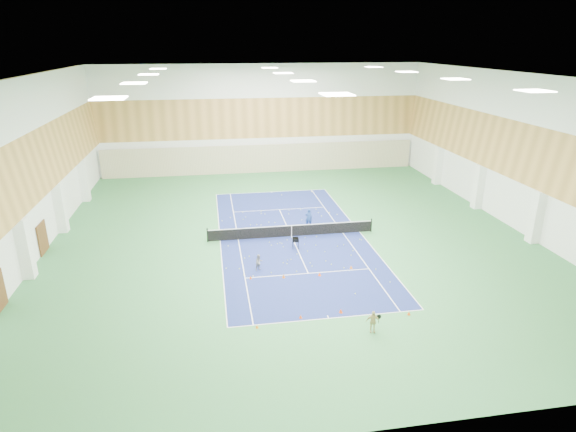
% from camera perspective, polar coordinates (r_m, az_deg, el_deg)
% --- Properties ---
extents(ground, '(40.00, 40.00, 0.00)m').
position_cam_1_polar(ground, '(37.22, 0.42, -2.45)').
color(ground, '#30713C').
rests_on(ground, ground).
extents(room_shell, '(36.00, 40.00, 12.00)m').
position_cam_1_polar(room_shell, '(35.37, 0.45, 6.58)').
color(room_shell, white).
rests_on(room_shell, ground).
extents(wood_cladding, '(36.00, 40.00, 8.00)m').
position_cam_1_polar(wood_cladding, '(34.96, 0.46, 9.77)').
color(wood_cladding, '#C08D47').
rests_on(wood_cladding, room_shell).
extents(ceiling_light_grid, '(21.40, 25.40, 0.06)m').
position_cam_1_polar(ceiling_light_grid, '(34.49, 0.47, 16.19)').
color(ceiling_light_grid, white).
rests_on(ceiling_light_grid, room_shell).
extents(court_surface, '(10.97, 23.77, 0.01)m').
position_cam_1_polar(court_surface, '(37.22, 0.42, -2.44)').
color(court_surface, navy).
rests_on(court_surface, ground).
extents(tennis_balls_scatter, '(10.57, 22.77, 0.07)m').
position_cam_1_polar(tennis_balls_scatter, '(37.20, 0.42, -2.38)').
color(tennis_balls_scatter, '#DCF62A').
rests_on(tennis_balls_scatter, ground).
extents(tennis_net, '(12.80, 0.10, 1.10)m').
position_cam_1_polar(tennis_net, '(37.01, 0.42, -1.66)').
color(tennis_net, black).
rests_on(tennis_net, ground).
extents(back_curtain, '(35.40, 0.16, 3.20)m').
position_cam_1_polar(back_curtain, '(55.42, -3.07, 6.80)').
color(back_curtain, '#C6B793').
rests_on(back_curtain, ground).
extents(door_left_b, '(0.08, 1.80, 2.20)m').
position_cam_1_polar(door_left_b, '(38.28, -27.07, -2.32)').
color(door_left_b, '#593319').
rests_on(door_left_b, ground).
extents(coach, '(0.66, 0.54, 1.56)m').
position_cam_1_polar(coach, '(38.91, 2.47, -0.22)').
color(coach, navy).
rests_on(coach, ground).
extents(child_court, '(0.67, 0.63, 1.09)m').
position_cam_1_polar(child_court, '(31.78, -3.45, -5.50)').
color(child_court, gray).
rests_on(child_court, ground).
extents(child_apron, '(0.76, 0.42, 1.22)m').
position_cam_1_polar(child_apron, '(25.73, 10.01, -12.22)').
color(child_apron, tan).
rests_on(child_apron, ground).
extents(ball_cart, '(0.52, 0.52, 0.83)m').
position_cam_1_polar(ball_cart, '(34.98, 0.89, -3.23)').
color(ball_cart, black).
rests_on(ball_cart, ground).
extents(cone_svc_a, '(0.19, 0.19, 0.21)m').
position_cam_1_polar(cone_svc_a, '(30.86, -4.45, -7.26)').
color(cone_svc_a, '#FF530D').
rests_on(cone_svc_a, ground).
extents(cone_svc_b, '(0.23, 0.23, 0.25)m').
position_cam_1_polar(cone_svc_b, '(30.88, -0.53, -7.13)').
color(cone_svc_b, orange).
rests_on(cone_svc_b, ground).
extents(cone_svc_c, '(0.22, 0.22, 0.24)m').
position_cam_1_polar(cone_svc_c, '(31.20, 3.76, -6.88)').
color(cone_svc_c, '#FF440D').
rests_on(cone_svc_c, ground).
extents(cone_svc_d, '(0.20, 0.20, 0.22)m').
position_cam_1_polar(cone_svc_d, '(32.33, 7.49, -6.03)').
color(cone_svc_d, orange).
rests_on(cone_svc_d, ground).
extents(cone_base_a, '(0.18, 0.18, 0.19)m').
position_cam_1_polar(cone_base_a, '(25.99, -3.70, -12.92)').
color(cone_base_a, orange).
rests_on(cone_base_a, ground).
extents(cone_base_b, '(0.18, 0.18, 0.20)m').
position_cam_1_polar(cone_base_b, '(26.74, 1.51, -11.83)').
color(cone_base_b, '#DB460B').
rests_on(cone_base_b, ground).
extents(cone_base_c, '(0.22, 0.22, 0.25)m').
position_cam_1_polar(cone_base_c, '(27.36, 6.28, -11.11)').
color(cone_base_c, '#DF400B').
rests_on(cone_base_c, ground).
extents(cone_base_d, '(0.19, 0.19, 0.21)m').
position_cam_1_polar(cone_base_d, '(27.83, 14.14, -11.10)').
color(cone_base_d, '#F1500C').
rests_on(cone_base_d, ground).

